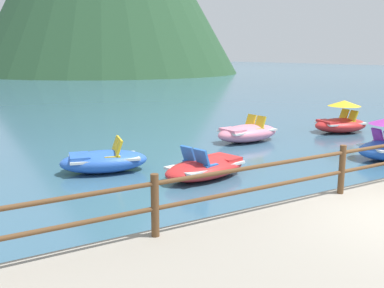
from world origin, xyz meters
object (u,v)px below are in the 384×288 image
pedal_boat_7 (206,167)px  pedal_boat_1 (104,161)px  pedal_boat_0 (341,121)px  pedal_boat_5 (247,133)px

pedal_boat_7 → pedal_boat_1: bearing=137.7°
pedal_boat_0 → pedal_boat_5: bearing=174.8°
pedal_boat_5 → pedal_boat_7: 4.90m
pedal_boat_1 → pedal_boat_5: (5.75, 1.33, 0.01)m
pedal_boat_0 → pedal_boat_7: (-8.08, -2.75, -0.17)m
pedal_boat_5 → pedal_boat_0: bearing=-5.2°
pedal_boat_1 → pedal_boat_0: bearing=5.3°
pedal_boat_7 → pedal_boat_0: bearing=18.8°
pedal_boat_0 → pedal_boat_7: pedal_boat_0 is taller
pedal_boat_0 → pedal_boat_5: (-4.33, 0.40, -0.12)m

